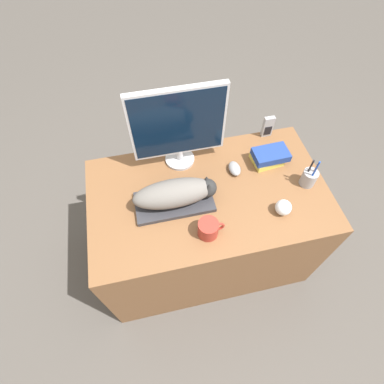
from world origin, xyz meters
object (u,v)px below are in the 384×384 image
Objects in this scene: computer_mouse at (235,168)px; pen_cup at (309,178)px; monitor at (178,126)px; cat at (177,193)px; book_stack at (269,156)px; coffee_mug at (209,229)px; keyboard at (174,202)px; phone at (268,127)px; baseball at (283,207)px.

computer_mouse is 0.50× the size of pen_cup.
monitor is 2.44× the size of pen_cup.
cat is 0.68m from pen_cup.
book_stack is (0.53, 0.16, -0.05)m from cat.
coffee_mug reaches higher than computer_mouse.
pen_cup is (0.69, -0.03, 0.04)m from keyboard.
monitor reaches higher than keyboard.
pen_cup is at bearing -25.90° from monitor.
monitor is at bearing 153.02° from computer_mouse.
monitor reaches higher than cat.
cat is at bearing -149.53° from phone.
monitor is at bearing 73.05° from keyboard.
computer_mouse is 0.34m from phone.
baseball is (0.48, -0.16, -0.05)m from cat.
keyboard is 0.57m from book_stack.
coffee_mug is 0.65× the size of pen_cup.
phone is at bearing 30.47° from cat.
cat is 2.11× the size of pen_cup.
pen_cup is at bearing 16.36° from coffee_mug.
baseball reaches higher than keyboard.
baseball is at bearing -98.39° from book_stack.
phone is at bearing 39.95° from computer_mouse.
monitor is at bearing 154.10° from pen_cup.
cat is at bearing -103.56° from monitor.
coffee_mug is at bearing -61.18° from cat.
computer_mouse is at bearing -26.98° from monitor.
pen_cup is at bearing -2.35° from cat.
monitor is 0.38m from computer_mouse.
computer_mouse is 0.77× the size of coffee_mug.
phone is (-0.08, 0.38, 0.02)m from pen_cup.
phone is at bearing 102.59° from pen_cup.
monitor is 0.57m from phone.
cat is 0.69m from phone.
pen_cup reaches higher than book_stack.
computer_mouse is 0.73× the size of phone.
monitor is 6.02× the size of baseball.
phone is (0.26, 0.22, 0.05)m from computer_mouse.
coffee_mug is 0.66× the size of book_stack.
coffee_mug is at bearing -174.92° from baseball.
book_stack is (-0.14, 0.18, -0.01)m from pen_cup.
phone is at bearing 48.24° from coffee_mug.
cat is at bearing -158.43° from computer_mouse.
pen_cup is (0.61, -0.30, -0.20)m from monitor.
phone is at bearing 29.76° from keyboard.
keyboard is 0.70m from phone.
pen_cup reaches higher than keyboard.
pen_cup is (0.57, 0.17, 0.01)m from coffee_mug.
keyboard is at bearing -106.95° from monitor.
pen_cup reaches higher than coffee_mug.
coffee_mug reaches higher than baseball.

